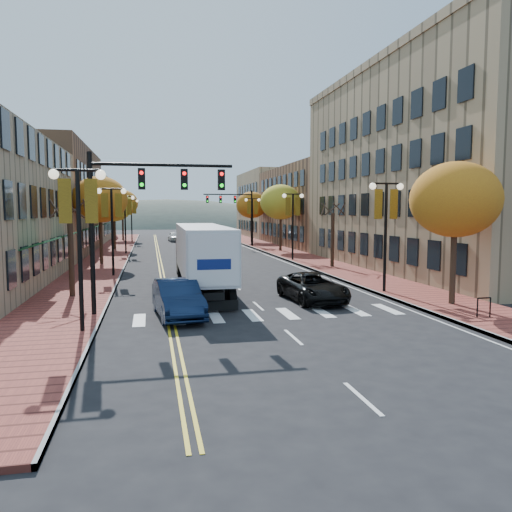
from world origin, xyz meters
TOP-DOWN VIEW (x-y plane):
  - ground at (0.00, 0.00)m, footprint 200.00×200.00m
  - sidewalk_left at (-9.00, 32.50)m, footprint 4.00×85.00m
  - sidewalk_right at (9.00, 32.50)m, footprint 4.00×85.00m
  - building_left_mid at (-17.00, 36.00)m, footprint 12.00×24.00m
  - building_left_far at (-17.00, 61.00)m, footprint 12.00×26.00m
  - building_right_near at (18.50, 16.00)m, footprint 15.00×28.00m
  - building_right_mid at (18.50, 42.00)m, footprint 15.00×24.00m
  - building_right_far at (18.50, 64.00)m, footprint 15.00×20.00m
  - tree_left_a at (-9.00, 8.00)m, footprint 0.28×0.28m
  - tree_left_b at (-9.00, 24.00)m, footprint 4.48×4.48m
  - tree_left_c at (-9.00, 40.00)m, footprint 4.16×4.16m
  - tree_left_d at (-9.00, 58.00)m, footprint 4.61×4.61m
  - tree_right_a at (9.00, 2.00)m, footprint 4.16×4.16m
  - tree_right_b at (9.00, 18.00)m, footprint 0.28×0.28m
  - tree_right_c at (9.00, 34.00)m, footprint 4.48×4.48m
  - tree_right_d at (9.00, 50.00)m, footprint 4.35×4.35m
  - lamp_left_a at (-7.50, 0.00)m, footprint 1.96×0.36m
  - lamp_left_b at (-7.50, 16.00)m, footprint 1.96×0.36m
  - lamp_left_c at (-7.50, 34.00)m, footprint 1.96×0.36m
  - lamp_left_d at (-7.50, 52.00)m, footprint 1.96×0.36m
  - lamp_right_a at (7.50, 6.00)m, footprint 1.96×0.36m
  - lamp_right_b at (7.50, 24.00)m, footprint 1.96×0.36m
  - lamp_right_c at (7.50, 42.00)m, footprint 1.96×0.36m
  - traffic_mast_near at (-5.48, 3.00)m, footprint 6.10×0.35m
  - traffic_mast_far at (5.48, 42.00)m, footprint 6.10×0.34m
  - semi_truck at (-2.17, 9.75)m, footprint 2.61×14.86m
  - navy_sedan at (-3.89, 2.34)m, footprint 2.19×5.03m
  - black_suv at (2.95, 4.70)m, footprint 2.72×5.29m
  - car_far_white at (-1.53, 54.74)m, footprint 2.05×4.37m
  - car_far_silver at (3.50, 62.55)m, footprint 2.11×5.19m
  - car_far_oncoming at (3.19, 72.76)m, footprint 2.34×5.09m

SIDE VIEW (x-z plane):
  - ground at x=0.00m, z-range 0.00..0.00m
  - sidewalk_left at x=-9.00m, z-range 0.00..0.15m
  - sidewalk_right at x=9.00m, z-range 0.00..0.15m
  - black_suv at x=2.95m, z-range 0.00..1.43m
  - car_far_white at x=-1.53m, z-range 0.00..1.45m
  - car_far_silver at x=3.50m, z-range 0.00..1.51m
  - navy_sedan at x=-3.89m, z-range 0.00..1.61m
  - car_far_oncoming at x=3.19m, z-range 0.00..1.62m
  - semi_truck at x=-2.17m, z-range 0.31..4.02m
  - tree_left_a at x=-9.00m, z-range 0.15..4.35m
  - tree_right_b at x=9.00m, z-range 0.15..4.35m
  - lamp_left_a at x=-7.50m, z-range 1.27..7.32m
  - lamp_left_b at x=-7.50m, z-range 1.27..7.32m
  - lamp_left_c at x=-7.50m, z-range 1.27..7.32m
  - lamp_left_d at x=-7.50m, z-range 1.27..7.32m
  - lamp_right_a at x=7.50m, z-range 1.27..7.32m
  - lamp_right_b at x=7.50m, z-range 1.27..7.32m
  - lamp_right_c at x=7.50m, z-range 1.27..7.32m
  - building_left_far at x=-17.00m, z-range 0.00..9.50m
  - traffic_mast_near at x=-5.48m, z-range 1.42..8.42m
  - traffic_mast_far at x=5.48m, z-range 1.42..8.42m
  - building_right_mid at x=18.50m, z-range 0.00..10.00m
  - tree_left_c at x=-9.00m, z-range 1.71..8.40m
  - tree_right_a at x=9.00m, z-range 1.71..8.40m
  - tree_right_d at x=9.00m, z-range 1.79..8.79m
  - tree_left_b at x=-9.00m, z-range 1.84..9.05m
  - tree_right_c at x=9.00m, z-range 1.84..9.05m
  - building_left_mid at x=-17.00m, z-range 0.00..11.00m
  - building_right_far at x=18.50m, z-range 0.00..11.00m
  - tree_left_d at x=-9.00m, z-range 1.89..9.31m
  - building_right_near at x=18.50m, z-range 0.00..15.00m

